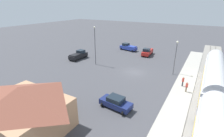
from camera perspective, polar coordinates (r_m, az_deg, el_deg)
ground_plane at (r=35.32m, az=7.74°, el=-1.30°), size 200.00×200.00×0.00m
railway_track at (r=33.17m, az=30.70°, el=-5.64°), size 4.80×70.00×0.30m
platform at (r=33.17m, az=23.89°, el=-4.29°), size 3.20×46.00×0.30m
passenger_train at (r=21.66m, az=31.41°, el=-11.39°), size 2.93×36.95×4.98m
station_building at (r=21.04m, az=-28.33°, el=-11.85°), size 9.95×8.10×5.40m
pedestrian_on_platform at (r=28.96m, az=24.24°, el=-5.56°), size 0.36×0.36×1.71m
pedestrian_waiting_far at (r=30.64m, az=23.18°, el=-3.93°), size 0.36×0.36×1.71m
pickup_black at (r=44.35m, az=-11.39°, el=4.57°), size 2.07×5.44×2.14m
pickup_blue at (r=52.02m, az=5.55°, el=7.33°), size 5.67×3.24×2.14m
pickup_red at (r=47.62m, az=12.03°, el=5.66°), size 2.24×5.49×2.14m
sedan_navy at (r=23.14m, az=1.29°, el=-11.57°), size 4.65×2.59×1.74m
light_pole_near_platform at (r=34.88m, az=21.06°, el=4.84°), size 0.44×0.44×6.91m
light_pole_lot_center at (r=38.31m, az=-5.89°, el=9.17°), size 0.44×0.44×8.89m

